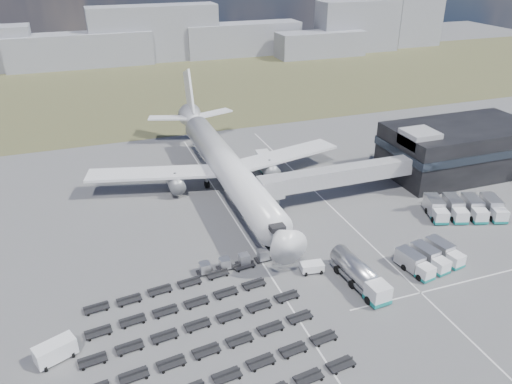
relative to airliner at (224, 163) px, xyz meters
name	(u,v)px	position (x,y,z in m)	size (l,w,h in m)	color
ground	(290,283)	(0.00, -32.38, -5.29)	(420.00, 420.00, 0.00)	#565659
grass_strip	(158,90)	(0.00, 77.62, -5.29)	(420.00, 90.00, 0.01)	brown
lane_markings	(342,259)	(9.77, -29.38, -5.29)	(47.12, 110.00, 0.01)	silver
terminal	(459,148)	(47.77, -8.41, -0.04)	(30.40, 16.40, 11.00)	black
jet_bridge	(328,177)	(15.90, -11.95, -0.24)	(30.30, 3.80, 7.05)	#939399
airliner	(224,163)	(0.00, 0.00, 0.00)	(51.59, 64.53, 17.62)	white
skyline	(106,42)	(-11.74, 122.15, 3.53)	(294.63, 27.70, 23.41)	gray
fuel_tanker	(360,275)	(8.83, -35.98, -3.50)	(3.67, 11.27, 3.58)	white
pushback_tug	(312,268)	(4.00, -30.90, -4.55)	(3.29, 1.85, 1.48)	white
utility_van	(55,351)	(-30.95, -36.61, -4.09)	(4.55, 2.06, 2.41)	white
catering_truck	(265,163)	(10.59, 5.79, -3.68)	(3.32, 7.07, 3.16)	white
service_trucks_near	(430,258)	(21.06, -35.29, -3.92)	(9.25, 7.59, 2.53)	white
service_trucks_far	(465,208)	(36.31, -24.66, -3.77)	(14.09, 10.47, 2.79)	white
uld_row	(235,262)	(-6.20, -25.96, -4.34)	(11.54, 1.90, 1.59)	black
baggage_dollies	(201,340)	(-14.73, -39.53, -4.91)	(31.43, 27.18, 0.77)	black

